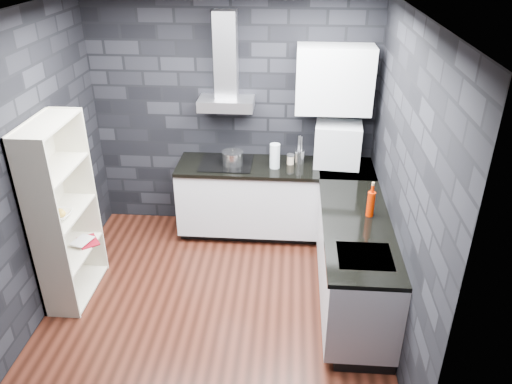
# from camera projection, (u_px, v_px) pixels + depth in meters

# --- Properties ---
(ground) EXTENTS (3.20, 3.20, 0.00)m
(ground) POSITION_uv_depth(u_px,v_px,m) (217.00, 302.00, 4.90)
(ground) COLOR #3D1910
(ceiling) EXTENTS (3.20, 3.20, 0.00)m
(ceiling) POSITION_uv_depth(u_px,v_px,m) (204.00, 13.00, 3.64)
(ceiling) COLOR white
(wall_back) EXTENTS (3.20, 0.05, 2.70)m
(wall_back) POSITION_uv_depth(u_px,v_px,m) (233.00, 116.00, 5.70)
(wall_back) COLOR black
(wall_back) RESTS_ON ground
(wall_front) EXTENTS (3.20, 0.05, 2.70)m
(wall_front) POSITION_uv_depth(u_px,v_px,m) (167.00, 305.00, 2.83)
(wall_front) COLOR black
(wall_front) RESTS_ON ground
(wall_left) EXTENTS (0.05, 3.20, 2.70)m
(wall_left) POSITION_uv_depth(u_px,v_px,m) (28.00, 173.00, 4.38)
(wall_left) COLOR black
(wall_left) RESTS_ON ground
(wall_right) EXTENTS (0.05, 3.20, 2.70)m
(wall_right) POSITION_uv_depth(u_px,v_px,m) (404.00, 185.00, 4.16)
(wall_right) COLOR black
(wall_right) RESTS_ON ground
(toekick_back) EXTENTS (2.18, 0.50, 0.10)m
(toekick_back) POSITION_uv_depth(u_px,v_px,m) (274.00, 228.00, 6.02)
(toekick_back) COLOR black
(toekick_back) RESTS_ON ground
(toekick_right) EXTENTS (0.50, 1.78, 0.10)m
(toekick_right) POSITION_uv_depth(u_px,v_px,m) (354.00, 298.00, 4.87)
(toekick_right) COLOR black
(toekick_right) RESTS_ON ground
(counter_back_cab) EXTENTS (2.20, 0.60, 0.76)m
(counter_back_cab) POSITION_uv_depth(u_px,v_px,m) (274.00, 198.00, 5.79)
(counter_back_cab) COLOR silver
(counter_back_cab) RESTS_ON ground
(counter_right_cab) EXTENTS (0.60, 1.80, 0.76)m
(counter_right_cab) POSITION_uv_depth(u_px,v_px,m) (354.00, 262.00, 4.67)
(counter_right_cab) COLOR silver
(counter_right_cab) RESTS_ON ground
(counter_back_top) EXTENTS (2.20, 0.62, 0.04)m
(counter_back_top) POSITION_uv_depth(u_px,v_px,m) (275.00, 167.00, 5.59)
(counter_back_top) COLOR black
(counter_back_top) RESTS_ON counter_back_cab
(counter_right_top) EXTENTS (0.62, 1.80, 0.04)m
(counter_right_top) POSITION_uv_depth(u_px,v_px,m) (357.00, 225.00, 4.49)
(counter_right_top) COLOR black
(counter_right_top) RESTS_ON counter_right_cab
(counter_corner_top) EXTENTS (0.62, 0.62, 0.04)m
(counter_corner_top) POSITION_uv_depth(u_px,v_px,m) (347.00, 169.00, 5.55)
(counter_corner_top) COLOR black
(counter_corner_top) RESTS_ON counter_right_cab
(hood_body) EXTENTS (0.60, 0.34, 0.12)m
(hood_body) POSITION_uv_depth(u_px,v_px,m) (226.00, 104.00, 5.43)
(hood_body) COLOR silver
(hood_body) RESTS_ON wall_back
(hood_chimney) EXTENTS (0.24, 0.20, 0.90)m
(hood_chimney) POSITION_uv_depth(u_px,v_px,m) (226.00, 55.00, 5.26)
(hood_chimney) COLOR silver
(hood_chimney) RESTS_ON hood_body
(upper_cabinet) EXTENTS (0.80, 0.35, 0.70)m
(upper_cabinet) POSITION_uv_depth(u_px,v_px,m) (334.00, 80.00, 5.22)
(upper_cabinet) COLOR silver
(upper_cabinet) RESTS_ON wall_back
(cooktop) EXTENTS (0.58, 0.50, 0.01)m
(cooktop) POSITION_uv_depth(u_px,v_px,m) (226.00, 163.00, 5.62)
(cooktop) COLOR black
(cooktop) RESTS_ON counter_back_top
(sink_rim) EXTENTS (0.44, 0.40, 0.01)m
(sink_rim) POSITION_uv_depth(u_px,v_px,m) (365.00, 256.00, 4.04)
(sink_rim) COLOR silver
(sink_rim) RESTS_ON counter_right_top
(pot) EXTENTS (0.30, 0.30, 0.13)m
(pot) POSITION_uv_depth(u_px,v_px,m) (233.00, 158.00, 5.56)
(pot) COLOR silver
(pot) RESTS_ON cooktop
(glass_vase) EXTENTS (0.14, 0.14, 0.28)m
(glass_vase) POSITION_uv_depth(u_px,v_px,m) (275.00, 156.00, 5.48)
(glass_vase) COLOR silver
(glass_vase) RESTS_ON counter_back_top
(storage_jar) EXTENTS (0.10, 0.10, 0.10)m
(storage_jar) POSITION_uv_depth(u_px,v_px,m) (290.00, 160.00, 5.60)
(storage_jar) COLOR beige
(storage_jar) RESTS_ON counter_back_top
(utensil_crock) EXTENTS (0.12, 0.12, 0.14)m
(utensil_crock) POSITION_uv_depth(u_px,v_px,m) (299.00, 156.00, 5.63)
(utensil_crock) COLOR silver
(utensil_crock) RESTS_ON counter_back_top
(appliance_garage) EXTENTS (0.53, 0.42, 0.50)m
(appliance_garage) POSITION_uv_depth(u_px,v_px,m) (337.00, 145.00, 5.52)
(appliance_garage) COLOR silver
(appliance_garage) RESTS_ON counter_back_top
(red_bottle) EXTENTS (0.08, 0.08, 0.24)m
(red_bottle) POSITION_uv_depth(u_px,v_px,m) (371.00, 204.00, 4.55)
(red_bottle) COLOR #A91D00
(red_bottle) RESTS_ON counter_right_top
(bookshelf) EXTENTS (0.34, 0.80, 1.80)m
(bookshelf) POSITION_uv_depth(u_px,v_px,m) (63.00, 214.00, 4.64)
(bookshelf) COLOR beige
(bookshelf) RESTS_ON ground
(fruit_bowl) EXTENTS (0.23, 0.23, 0.06)m
(fruit_bowl) POSITION_uv_depth(u_px,v_px,m) (59.00, 215.00, 4.55)
(fruit_bowl) COLOR white
(fruit_bowl) RESTS_ON bookshelf
(book_red) EXTENTS (0.16, 0.13, 0.25)m
(book_red) POSITION_uv_depth(u_px,v_px,m) (77.00, 235.00, 4.91)
(book_red) COLOR maroon
(book_red) RESTS_ON bookshelf
(book_second) EXTENTS (0.15, 0.06, 0.21)m
(book_second) POSITION_uv_depth(u_px,v_px,m) (74.00, 231.00, 4.94)
(book_second) COLOR #B2B2B2
(book_second) RESTS_ON bookshelf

